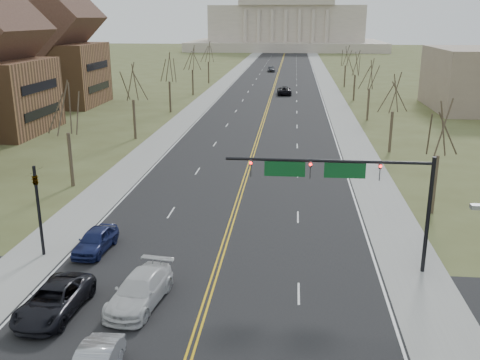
% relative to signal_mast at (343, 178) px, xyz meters
% --- Properties ---
extents(road, '(20.00, 380.00, 0.01)m').
position_rel_signal_mast_xyz_m(road, '(-7.45, 96.50, -5.76)').
color(road, black).
rests_on(road, ground).
extents(cross_road, '(120.00, 14.00, 0.01)m').
position_rel_signal_mast_xyz_m(cross_road, '(-7.45, -7.50, -5.76)').
color(cross_road, black).
rests_on(cross_road, ground).
extents(sidewalk_left, '(4.00, 380.00, 0.03)m').
position_rel_signal_mast_xyz_m(sidewalk_left, '(-19.45, 96.50, -5.75)').
color(sidewalk_left, gray).
rests_on(sidewalk_left, ground).
extents(sidewalk_right, '(4.00, 380.00, 0.03)m').
position_rel_signal_mast_xyz_m(sidewalk_right, '(4.55, 96.50, -5.75)').
color(sidewalk_right, gray).
rests_on(sidewalk_right, ground).
extents(center_line, '(0.42, 380.00, 0.01)m').
position_rel_signal_mast_xyz_m(center_line, '(-7.45, 96.50, -5.75)').
color(center_line, gold).
rests_on(center_line, road).
extents(edge_line_left, '(0.15, 380.00, 0.01)m').
position_rel_signal_mast_xyz_m(edge_line_left, '(-17.25, 96.50, -5.75)').
color(edge_line_left, silver).
rests_on(edge_line_left, road).
extents(edge_line_right, '(0.15, 380.00, 0.01)m').
position_rel_signal_mast_xyz_m(edge_line_right, '(2.35, 96.50, -5.75)').
color(edge_line_right, silver).
rests_on(edge_line_right, road).
extents(capitol, '(90.00, 60.00, 50.00)m').
position_rel_signal_mast_xyz_m(capitol, '(-7.45, 236.41, 8.44)').
color(capitol, beige).
rests_on(capitol, ground).
extents(signal_mast, '(12.12, 0.44, 7.20)m').
position_rel_signal_mast_xyz_m(signal_mast, '(0.00, 0.00, 0.00)').
color(signal_mast, black).
rests_on(signal_mast, ground).
extents(signal_left, '(0.32, 0.36, 6.00)m').
position_rel_signal_mast_xyz_m(signal_left, '(-18.95, 0.00, -2.05)').
color(signal_left, black).
rests_on(signal_left, ground).
extents(tree_r_0, '(3.74, 3.74, 8.50)m').
position_rel_signal_mast_xyz_m(tree_r_0, '(8.05, 10.50, 0.79)').
color(tree_r_0, '#3B2E22').
rests_on(tree_r_0, ground).
extents(tree_l_0, '(3.96, 3.96, 9.00)m').
position_rel_signal_mast_xyz_m(tree_l_0, '(-22.95, 14.50, 1.18)').
color(tree_l_0, '#3B2E22').
rests_on(tree_l_0, ground).
extents(tree_r_1, '(3.74, 3.74, 8.50)m').
position_rel_signal_mast_xyz_m(tree_r_1, '(8.05, 30.50, 0.79)').
color(tree_r_1, '#3B2E22').
rests_on(tree_r_1, ground).
extents(tree_l_1, '(3.96, 3.96, 9.00)m').
position_rel_signal_mast_xyz_m(tree_l_1, '(-22.95, 34.50, 1.18)').
color(tree_l_1, '#3B2E22').
rests_on(tree_l_1, ground).
extents(tree_r_2, '(3.74, 3.74, 8.50)m').
position_rel_signal_mast_xyz_m(tree_r_2, '(8.05, 50.50, 0.79)').
color(tree_r_2, '#3B2E22').
rests_on(tree_r_2, ground).
extents(tree_l_2, '(3.96, 3.96, 9.00)m').
position_rel_signal_mast_xyz_m(tree_l_2, '(-22.95, 54.50, 1.18)').
color(tree_l_2, '#3B2E22').
rests_on(tree_l_2, ground).
extents(tree_r_3, '(3.74, 3.74, 8.50)m').
position_rel_signal_mast_xyz_m(tree_r_3, '(8.05, 70.50, 0.79)').
color(tree_r_3, '#3B2E22').
rests_on(tree_r_3, ground).
extents(tree_l_3, '(3.96, 3.96, 9.00)m').
position_rel_signal_mast_xyz_m(tree_l_3, '(-22.95, 74.50, 1.18)').
color(tree_l_3, '#3B2E22').
rests_on(tree_l_3, ground).
extents(tree_r_4, '(3.74, 3.74, 8.50)m').
position_rel_signal_mast_xyz_m(tree_r_4, '(8.05, 90.50, 0.79)').
color(tree_r_4, '#3B2E22').
rests_on(tree_r_4, ground).
extents(tree_l_4, '(3.96, 3.96, 9.00)m').
position_rel_signal_mast_xyz_m(tree_l_4, '(-22.95, 94.50, 1.18)').
color(tree_l_4, '#3B2E22').
rests_on(tree_l_4, ground).
extents(bldg_left_far, '(17.10, 14.28, 23.25)m').
position_rel_signal_mast_xyz_m(bldg_left_far, '(-45.44, 60.50, 3.78)').
color(bldg_left_far, brown).
rests_on(bldg_left_far, ground).
extents(car_sb_outer_lead, '(2.88, 5.67, 1.53)m').
position_rel_signal_mast_xyz_m(car_sb_outer_lead, '(-15.10, -6.87, -4.98)').
color(car_sb_outer_lead, black).
rests_on(car_sb_outer_lead, road).
extents(car_sb_inner_second, '(3.00, 5.84, 1.62)m').
position_rel_signal_mast_xyz_m(car_sb_inner_second, '(-10.95, -5.48, -4.94)').
color(car_sb_inner_second, silver).
rests_on(car_sb_inner_second, road).
extents(car_sb_outer_second, '(2.10, 4.60, 1.53)m').
position_rel_signal_mast_xyz_m(car_sb_outer_second, '(-15.74, 0.88, -4.99)').
color(car_sb_outer_second, '#151E4C').
rests_on(car_sb_outer_second, road).
extents(car_far_nb, '(3.04, 5.96, 1.61)m').
position_rel_signal_mast_xyz_m(car_far_nb, '(-4.96, 77.08, -4.94)').
color(car_far_nb, black).
rests_on(car_far_nb, road).
extents(car_far_sb, '(2.37, 5.06, 1.67)m').
position_rel_signal_mast_xyz_m(car_far_sb, '(-9.58, 123.74, -4.91)').
color(car_far_sb, '#484A4F').
rests_on(car_far_sb, road).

